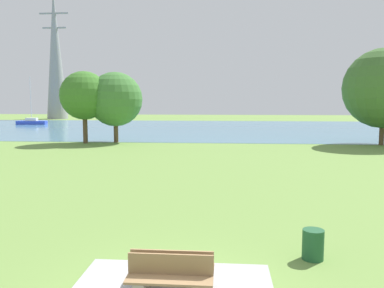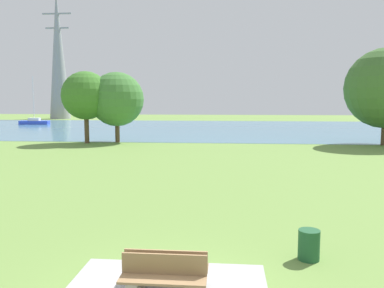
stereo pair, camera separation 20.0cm
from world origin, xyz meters
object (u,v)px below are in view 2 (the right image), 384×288
(litter_bin, at_px, (309,245))
(sailboat_blue, at_px, (34,122))
(bench_facing_inland, at_px, (163,281))
(tree_west_near, at_px, (117,99))
(bench_facing_water, at_px, (167,270))
(tree_east_far, at_px, (86,96))
(electricity_pylon, at_px, (58,54))

(litter_bin, distance_m, sailboat_blue, 64.32)
(bench_facing_inland, relative_size, tree_west_near, 0.26)
(bench_facing_water, bearing_deg, sailboat_blue, 119.29)
(litter_bin, bearing_deg, sailboat_blue, 122.86)
(tree_east_far, height_order, electricity_pylon, electricity_pylon)
(bench_facing_water, relative_size, bench_facing_inland, 1.00)
(sailboat_blue, xyz_separation_m, electricity_pylon, (-4.05, 19.80, 13.56))
(bench_facing_water, height_order, litter_bin, bench_facing_water)
(bench_facing_water, xyz_separation_m, tree_west_near, (-9.58, 29.74, 3.74))
(sailboat_blue, relative_size, tree_west_near, 1.18)
(bench_facing_water, xyz_separation_m, electricity_pylon, (-35.50, 75.86, 13.57))
(electricity_pylon, bearing_deg, tree_west_near, -60.66)
(bench_facing_inland, distance_m, electricity_pylon, 85.33)
(litter_bin, bearing_deg, bench_facing_inland, -143.24)
(tree_east_far, xyz_separation_m, electricity_pylon, (-23.17, 47.05, 9.48))
(sailboat_blue, height_order, tree_west_near, sailboat_blue)
(bench_facing_inland, height_order, sailboat_blue, sailboat_blue)
(electricity_pylon, bearing_deg, tree_east_far, -63.78)
(tree_east_far, relative_size, electricity_pylon, 0.25)
(sailboat_blue, height_order, electricity_pylon, electricity_pylon)
(tree_east_far, xyz_separation_m, tree_west_near, (2.75, 0.94, -0.34))
(bench_facing_water, relative_size, litter_bin, 2.25)
(bench_facing_inland, xyz_separation_m, sailboat_blue, (-31.45, 56.60, 0.01))
(tree_west_near, bearing_deg, sailboat_blue, 129.74)
(litter_bin, xyz_separation_m, sailboat_blue, (-34.90, 54.03, 0.08))
(bench_facing_inland, xyz_separation_m, tree_west_near, (-9.58, 30.28, 3.74))
(bench_facing_inland, height_order, litter_bin, bench_facing_inland)
(litter_bin, bearing_deg, bench_facing_water, -149.43)
(tree_east_far, bearing_deg, sailboat_blue, 125.06)
(bench_facing_inland, height_order, tree_west_near, tree_west_near)
(bench_facing_inland, bearing_deg, sailboat_blue, 119.06)
(litter_bin, relative_size, tree_west_near, 0.12)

